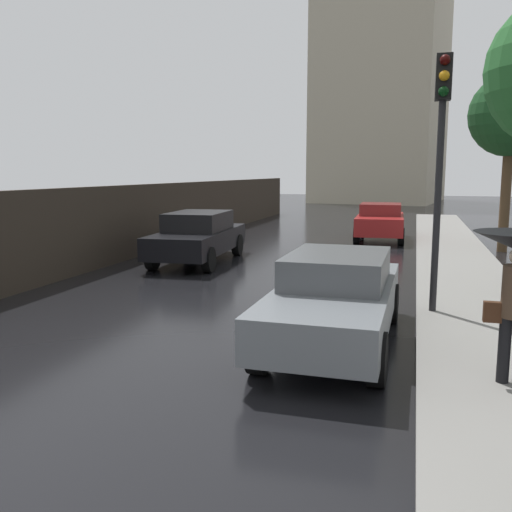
# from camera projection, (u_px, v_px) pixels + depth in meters

# --- Properties ---
(car_red_near_kerb) EXTENTS (1.88, 4.00, 1.39)m
(car_red_near_kerb) POSITION_uv_depth(u_px,v_px,m) (380.00, 221.00, 21.02)
(car_red_near_kerb) COLOR maroon
(car_red_near_kerb) RESTS_ON ground
(car_black_mid_road) EXTENTS (2.01, 4.65, 1.45)m
(car_black_mid_road) POSITION_uv_depth(u_px,v_px,m) (198.00, 236.00, 15.90)
(car_black_mid_road) COLOR black
(car_black_mid_road) RESTS_ON ground
(car_grey_behind_camera) EXTENTS (1.76, 4.57, 1.37)m
(car_grey_behind_camera) POSITION_uv_depth(u_px,v_px,m) (336.00, 297.00, 8.30)
(car_grey_behind_camera) COLOR slate
(car_grey_behind_camera) RESTS_ON ground
(traffic_light) EXTENTS (0.26, 0.39, 4.39)m
(traffic_light) POSITION_uv_depth(u_px,v_px,m) (441.00, 137.00, 9.37)
(traffic_light) COLOR black
(traffic_light) RESTS_ON sidewalk_strip
(street_tree_near) EXTENTS (2.60, 2.60, 5.66)m
(street_tree_near) POSITION_uv_depth(u_px,v_px,m) (511.00, 117.00, 17.42)
(street_tree_near) COLOR #4C3823
(street_tree_near) RESTS_ON ground
(distant_tower) EXTENTS (11.31, 12.85, 28.79)m
(distant_tower) POSITION_uv_depth(u_px,v_px,m) (384.00, 61.00, 47.00)
(distant_tower) COLOR #B2A88E
(distant_tower) RESTS_ON ground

